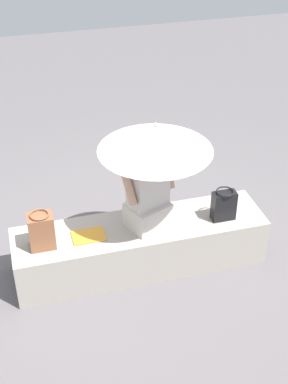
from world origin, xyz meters
The scene contains 7 objects.
ground_plane centered at (0.00, 0.00, 0.00)m, with size 14.00×14.00×0.00m, color #605B5E.
stone_bench centered at (0.00, 0.00, 0.22)m, with size 2.23×0.56×0.44m, color #A8A093.
person_seated centered at (0.07, 0.00, 0.83)m, with size 0.51×0.39×0.90m.
parasol centered at (0.12, -0.04, 1.31)m, with size 0.93×0.93×1.00m.
handbag_black centered at (-0.85, -0.05, 0.60)m, with size 0.21×0.16×0.33m.
tote_bag_canvas centered at (0.73, -0.09, 0.58)m, with size 0.21×0.16×0.29m.
magazine centered at (-0.46, -0.02, 0.45)m, with size 0.28×0.20×0.01m, color gold.
Camera 1 is at (-0.97, -3.61, 3.32)m, focal length 50.57 mm.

